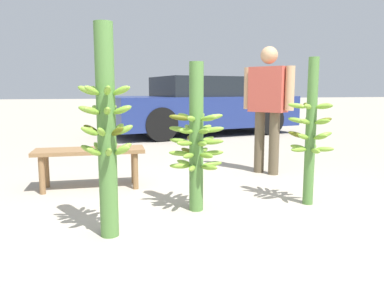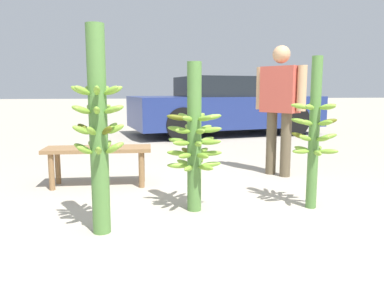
{
  "view_description": "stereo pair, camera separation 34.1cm",
  "coord_description": "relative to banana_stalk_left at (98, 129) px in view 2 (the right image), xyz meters",
  "views": [
    {
      "loc": [
        -0.91,
        -2.61,
        1.06
      ],
      "look_at": [
        -0.09,
        0.67,
        0.57
      ],
      "focal_mm": 35.0,
      "sensor_mm": 36.0,
      "label": 1
    },
    {
      "loc": [
        -0.57,
        -2.68,
        1.06
      ],
      "look_at": [
        -0.09,
        0.67,
        0.57
      ],
      "focal_mm": 35.0,
      "sensor_mm": 36.0,
      "label": 2
    }
  ],
  "objects": [
    {
      "name": "banana_stalk_right",
      "position": [
        1.82,
        0.33,
        -0.09
      ],
      "size": [
        0.42,
        0.42,
        1.35
      ],
      "color": "#4C7A38",
      "rests_on": "ground_plane"
    },
    {
      "name": "market_bench",
      "position": [
        -0.16,
        1.41,
        -0.42
      ],
      "size": [
        1.16,
        0.42,
        0.43
      ],
      "rotation": [
        0.0,
        0.0,
        -0.03
      ],
      "color": "olive",
      "rests_on": "ground_plane"
    },
    {
      "name": "banana_stalk_left",
      "position": [
        0.0,
        0.0,
        0.0
      ],
      "size": [
        0.39,
        0.39,
        1.52
      ],
      "color": "#4C7A38",
      "rests_on": "ground_plane"
    },
    {
      "name": "vendor_person",
      "position": [
        2.0,
        1.62,
        0.15
      ],
      "size": [
        0.49,
        0.61,
        1.58
      ],
      "rotation": [
        0.0,
        0.0,
        -0.92
      ],
      "color": "brown",
      "rests_on": "ground_plane"
    },
    {
      "name": "banana_stalk_center",
      "position": [
        0.76,
        0.41,
        -0.14
      ],
      "size": [
        0.48,
        0.48,
        1.29
      ],
      "color": "#4C7A38",
      "rests_on": "ground_plane"
    },
    {
      "name": "parked_car",
      "position": [
        2.38,
        5.93,
        -0.11
      ],
      "size": [
        4.64,
        2.65,
        1.34
      ],
      "rotation": [
        0.0,
        0.0,
        1.76
      ],
      "color": "navy",
      "rests_on": "ground_plane"
    },
    {
      "name": "ground_plane",
      "position": [
        0.86,
        -0.08,
        -0.78
      ],
      "size": [
        80.0,
        80.0,
        0.0
      ],
      "primitive_type": "plane",
      "color": "#A89E8C"
    }
  ]
}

